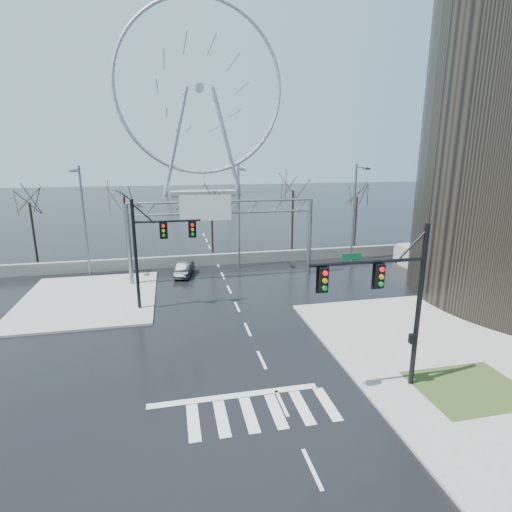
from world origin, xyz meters
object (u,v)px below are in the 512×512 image
object	(u,v)px
ferris_wheel	(200,95)
signal_mast_near	(394,294)
signal_mast_far	(152,244)
car	(184,269)
sign_gantry	(219,222)

from	to	relation	value
ferris_wheel	signal_mast_near	bearing A→B (deg)	-89.92
signal_mast_far	car	bearing A→B (deg)	72.99
signal_mast_near	sign_gantry	distance (m)	19.79
signal_mast_near	ferris_wheel	world-z (taller)	ferris_wheel
signal_mast_near	sign_gantry	bearing A→B (deg)	106.19
signal_mast_near	signal_mast_far	size ratio (longest dim) A/B	1.00
signal_mast_near	car	distance (m)	22.93
signal_mast_near	signal_mast_far	xyz separation A→B (m)	(-11.01, 13.00, -0.04)
sign_gantry	ferris_wheel	distance (m)	82.91
car	signal_mast_near	bearing A→B (deg)	-53.71
sign_gantry	ferris_wheel	world-z (taller)	ferris_wheel
signal_mast_far	car	distance (m)	9.20
signal_mast_far	sign_gantry	distance (m)	8.14
signal_mast_far	sign_gantry	size ratio (longest dim) A/B	0.49
sign_gantry	car	size ratio (longest dim) A/B	4.44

